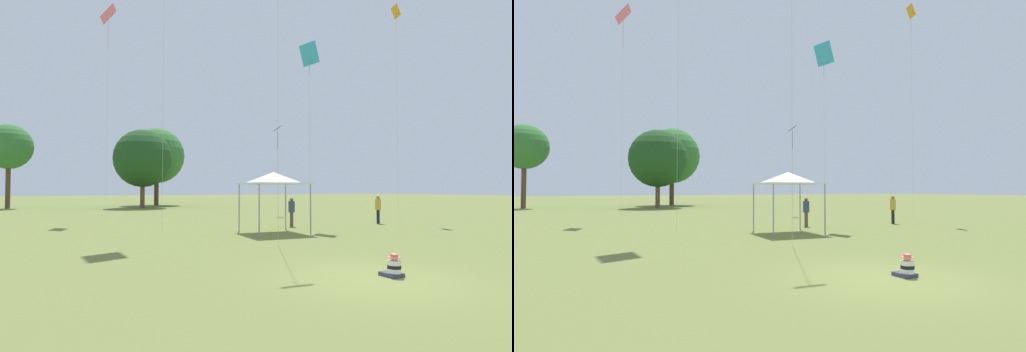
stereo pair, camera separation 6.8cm
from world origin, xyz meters
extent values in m
plane|color=olive|center=(0.00, 0.00, 0.00)|extent=(300.00, 300.00, 0.00)
cube|color=#383D56|center=(0.57, 0.00, 0.05)|extent=(0.41, 0.51, 0.10)
cylinder|color=white|center=(0.57, -0.09, 0.26)|extent=(0.33, 0.33, 0.31)
cylinder|color=black|center=(0.57, -0.09, 0.26)|extent=(0.34, 0.34, 0.09)
sphere|color=#DBAD89|center=(0.57, -0.09, 0.49)|extent=(0.19, 0.19, 0.19)
cylinder|color=#E0665B|center=(0.57, -0.09, 0.50)|extent=(0.32, 0.32, 0.01)
cylinder|color=#E0665B|center=(0.57, -0.09, 0.53)|extent=(0.19, 0.19, 0.09)
cylinder|color=black|center=(11.77, 11.80, 0.44)|extent=(0.20, 0.20, 0.89)
cylinder|color=gold|center=(11.77, 11.80, 1.24)|extent=(0.37, 0.37, 0.70)
sphere|color=#A37556|center=(11.77, 11.80, 1.69)|extent=(0.24, 0.24, 0.24)
cylinder|color=brown|center=(5.70, 12.65, 0.42)|extent=(0.30, 0.30, 0.85)
cylinder|color=#334260|center=(5.70, 12.65, 1.18)|extent=(0.54, 0.54, 0.67)
sphere|color=brown|center=(5.70, 12.65, 1.61)|extent=(0.23, 0.23, 0.23)
cube|color=white|center=(3.03, 10.19, 2.51)|extent=(3.31, 3.31, 0.08)
cone|color=white|center=(3.03, 10.19, 2.82)|extent=(3.14, 3.14, 0.55)
cylinder|color=#99999E|center=(1.79, 11.68, 1.23)|extent=(0.07, 0.07, 2.47)
cylinder|color=#99999E|center=(4.52, 11.43, 1.23)|extent=(0.07, 0.07, 2.47)
cylinder|color=#99999E|center=(1.54, 8.95, 1.23)|extent=(0.07, 0.07, 2.47)
cylinder|color=#99999E|center=(4.27, 8.70, 1.23)|extent=(0.07, 0.07, 2.47)
cube|color=pink|center=(-3.42, 23.45, 15.22)|extent=(1.29, 1.63, 1.11)
cylinder|color=pink|center=(-3.42, 23.45, 13.65)|extent=(0.02, 0.02, 2.13)
cylinder|color=#BCB7A8|center=(-3.42, 23.45, 7.61)|extent=(0.01, 0.01, 15.21)
cylinder|color=#BCB7A8|center=(-1.76, 13.77, 8.82)|extent=(0.01, 0.01, 17.62)
cube|color=orange|center=(15.63, 13.70, 15.49)|extent=(0.62, 0.95, 0.84)
cylinder|color=orange|center=(15.63, 13.70, 14.55)|extent=(0.02, 0.02, 1.26)
cylinder|color=#BCB7A8|center=(15.63, 13.70, 7.75)|extent=(0.01, 0.01, 15.48)
cube|color=#1E2328|center=(10.65, 22.63, 7.59)|extent=(0.76, 0.86, 0.46)
cylinder|color=#1E2328|center=(10.65, 22.63, 6.54)|extent=(0.02, 0.02, 1.57)
cylinder|color=#BCB7A8|center=(10.65, 22.63, 3.80)|extent=(0.01, 0.01, 7.58)
cylinder|color=#BCB7A8|center=(0.84, 6.05, 6.96)|extent=(0.01, 0.01, 13.90)
cube|color=#339EDB|center=(6.82, 12.37, 10.47)|extent=(0.72, 1.36, 1.23)
cylinder|color=#339EDB|center=(6.82, 12.37, 9.61)|extent=(0.02, 0.02, 0.82)
cylinder|color=#BCB7A8|center=(6.82, 12.37, 5.24)|extent=(0.01, 0.01, 10.47)
cylinder|color=brown|center=(6.28, 48.48, 2.42)|extent=(0.63, 0.63, 4.83)
sphere|color=#337033|center=(6.28, 48.48, 6.96)|extent=(7.71, 7.71, 7.71)
cylinder|color=brown|center=(2.93, 41.52, 2.03)|extent=(0.54, 0.54, 4.07)
sphere|color=#1E471E|center=(2.93, 41.52, 5.98)|extent=(6.97, 6.97, 6.97)
cylinder|color=brown|center=(-11.33, 47.20, 2.89)|extent=(0.53, 0.53, 5.79)
sphere|color=#337033|center=(-11.33, 47.20, 7.24)|extent=(5.26, 5.26, 5.26)
camera|label=1|loc=(-7.19, -7.44, 2.20)|focal=28.00mm
camera|label=2|loc=(-7.13, -7.47, 2.20)|focal=28.00mm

